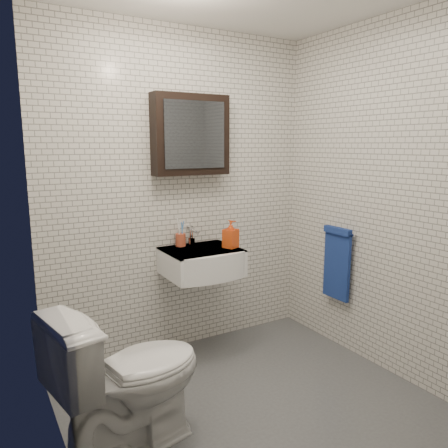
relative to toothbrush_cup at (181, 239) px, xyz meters
name	(u,v)px	position (x,y,z in m)	size (l,w,h in m)	color
ground	(251,404)	(0.04, -0.94, -0.90)	(2.20, 2.00, 0.01)	#4A4D51
room_shell	(254,173)	(0.04, -0.94, 0.56)	(2.22, 2.02, 2.51)	silver
washbasin	(204,262)	(0.09, -0.21, -0.15)	(0.55, 0.50, 0.20)	white
faucet	(192,236)	(0.09, -0.01, 0.01)	(0.06, 0.20, 0.15)	silver
mirror_cabinet	(191,135)	(0.09, -0.01, 0.80)	(0.60, 0.15, 0.60)	black
towel_rail	(337,260)	(1.09, -0.59, -0.18)	(0.09, 0.30, 0.58)	silver
toothbrush_cup	(181,239)	(0.00, 0.00, 0.00)	(0.09, 0.09, 0.22)	#AC452B
soap_bottle	(231,234)	(0.31, -0.24, 0.05)	(0.10, 0.10, 0.21)	orange
toilet	(129,376)	(-0.74, -0.94, -0.49)	(0.46, 0.82, 0.83)	white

